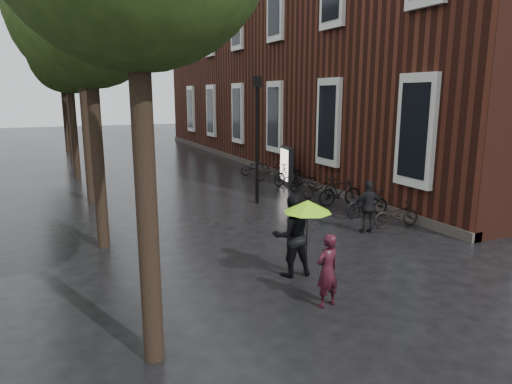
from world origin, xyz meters
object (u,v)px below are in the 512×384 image
person_burgundy (327,270)px  lamp_post (257,128)px  parked_bicycles (312,184)px  pedestrian_walking (369,207)px  person_black (292,236)px  ad_lightbox (286,166)px

person_burgundy → lamp_post: 9.20m
person_burgundy → parked_bicycles: size_ratio=0.13×
lamp_post → pedestrian_walking: bearing=-73.8°
person_black → person_burgundy: bearing=92.8°
parked_bicycles → ad_lightbox: 2.56m
person_burgundy → person_black: bearing=-105.7°
ad_lightbox → lamp_post: lamp_post is taller
parked_bicycles → lamp_post: lamp_post is taller
person_burgundy → person_black: (0.14, 1.71, 0.20)m
pedestrian_walking → person_black: bearing=43.7°
pedestrian_walking → person_burgundy: bearing=59.5°
person_black → pedestrian_walking: bearing=-144.9°
person_burgundy → ad_lightbox: size_ratio=0.86×
person_black → pedestrian_walking: (3.72, 1.95, -0.15)m
ad_lightbox → pedestrian_walking: bearing=-91.4°
pedestrian_walking → ad_lightbox: size_ratio=0.91×
person_burgundy → person_black: 1.72m
parked_bicycles → person_burgundy: bearing=-119.6°
parked_bicycles → lamp_post: (-2.67, -0.34, 2.46)m
person_burgundy → ad_lightbox: ad_lightbox is taller
pedestrian_walking → lamp_post: 5.58m
person_black → lamp_post: bearing=-100.8°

